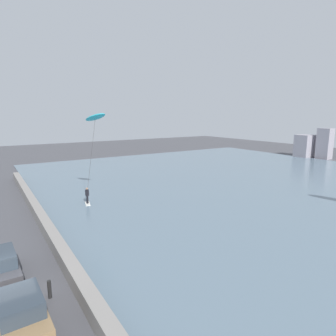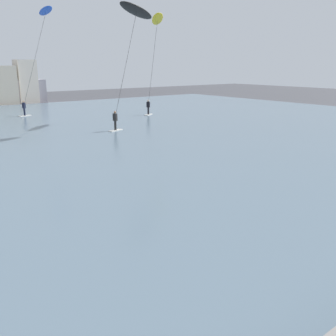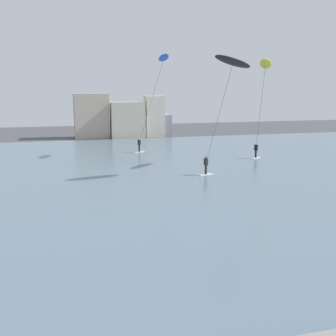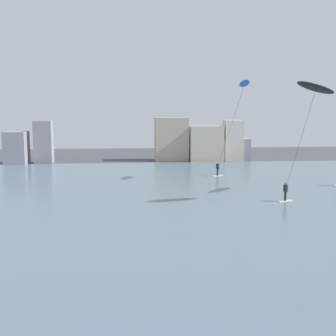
% 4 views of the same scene
% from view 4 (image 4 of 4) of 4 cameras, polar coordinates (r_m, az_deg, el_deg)
% --- Properties ---
extents(water_bay, '(84.00, 52.00, 0.10)m').
position_cam_4_polar(water_bay, '(37.72, 1.69, -4.28)').
color(water_bay, slate).
rests_on(water_bay, ground).
extents(far_shore_buildings, '(35.99, 6.17, 6.59)m').
position_cam_4_polar(far_shore_buildings, '(65.38, -0.63, 3.28)').
color(far_shore_buildings, gray).
rests_on(far_shore_buildings, ground).
extents(kitesurfer_black, '(4.87, 2.41, 10.29)m').
position_cam_4_polar(kitesurfer_black, '(37.98, 18.67, 9.09)').
color(kitesurfer_black, silver).
rests_on(kitesurfer_black, water_bay).
extents(kitesurfer_blue, '(3.56, 4.25, 11.11)m').
position_cam_4_polar(kitesurfer_blue, '(48.92, 9.60, 9.57)').
color(kitesurfer_blue, silver).
rests_on(kitesurfer_blue, water_bay).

